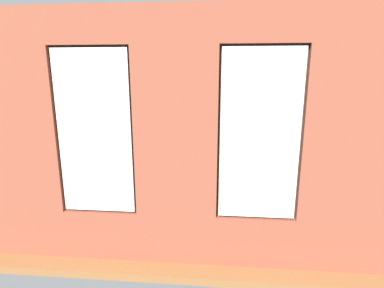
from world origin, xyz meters
TOP-DOWN VIEW (x-y plane):
  - ground_plane at (0.00, 0.00)m, footprint 6.22×5.73m
  - brick_wall_with_windows at (-0.00, 2.48)m, footprint 5.62×0.30m
  - white_wall_right at (2.76, 0.20)m, footprint 0.10×4.73m
  - couch_by_window at (0.85, 1.83)m, footprint 1.90×0.87m
  - couch_left at (-2.11, 0.61)m, footprint 1.01×1.95m
  - coffee_table at (-0.06, -0.24)m, footprint 1.53×0.76m
  - cup_ceramic at (-0.49, -0.37)m, footprint 0.07×0.07m
  - candle_jar at (-0.06, -0.24)m, footprint 0.08×0.08m
  - table_plant_small at (0.13, -0.33)m, footprint 0.15×0.15m
  - remote_black at (-0.18, -0.12)m, footprint 0.10×0.18m
  - remote_gray at (0.40, -0.12)m, footprint 0.10×0.18m
  - media_console at (2.46, 0.13)m, footprint 1.01×0.42m
  - tv_flatscreen at (2.46, 0.13)m, footprint 1.07×0.20m
  - papasan_chair at (0.24, -1.70)m, footprint 1.13×1.13m
  - potted_plant_near_tv at (1.91, 1.08)m, footprint 0.54×0.54m
  - potted_plant_corner_near_left at (-2.26, -1.86)m, footprint 0.75×0.75m
  - potted_plant_mid_room_small at (-0.67, -1.08)m, footprint 0.38×0.38m
  - potted_plant_between_couches at (-0.55, 1.78)m, footprint 0.62×0.62m
  - potted_plant_corner_far_left at (-2.27, 1.92)m, footprint 1.05×1.04m
  - potted_plant_foreground_right at (2.16, -1.81)m, footprint 0.74×0.89m
  - potted_plant_by_left_couch at (-1.71, -0.78)m, footprint 0.32×0.32m

SIDE VIEW (x-z plane):
  - ground_plane at x=0.00m, z-range -0.10..0.00m
  - media_console at x=2.46m, z-range 0.00..0.52m
  - couch_by_window at x=0.85m, z-range -0.07..0.73m
  - couch_left at x=-2.11m, z-range -0.07..0.73m
  - potted_plant_by_left_couch at x=-1.71m, z-range 0.08..0.58m
  - coffee_table at x=-0.06m, z-range 0.17..0.63m
  - potted_plant_mid_room_small at x=-0.67m, z-range 0.11..0.76m
  - papasan_chair at x=0.24m, z-range 0.10..0.80m
  - remote_black at x=-0.18m, z-range 0.45..0.47m
  - remote_gray at x=0.40m, z-range 0.45..0.47m
  - cup_ceramic at x=-0.49m, z-range 0.45..0.54m
  - candle_jar at x=-0.06m, z-range 0.45..0.57m
  - potted_plant_foreground_right at x=2.16m, z-range -0.06..1.10m
  - potted_plant_near_tv at x=1.91m, z-range 0.15..0.99m
  - table_plant_small at x=0.13m, z-range 0.46..0.69m
  - potted_plant_between_couches at x=-0.55m, z-range 0.16..1.13m
  - potted_plant_corner_far_left at x=-2.27m, z-range 0.04..1.41m
  - potted_plant_corner_near_left at x=-2.26m, z-range 0.19..1.30m
  - tv_flatscreen at x=2.46m, z-range 0.52..1.28m
  - brick_wall_with_windows at x=0.00m, z-range -0.04..3.29m
  - white_wall_right at x=2.76m, z-range 0.00..3.32m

